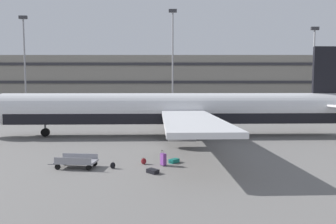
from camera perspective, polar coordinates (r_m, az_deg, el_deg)
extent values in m
plane|color=slate|center=(34.45, 2.95, -4.16)|extent=(600.00, 600.00, 0.00)
cube|color=gray|center=(83.98, 1.36, 5.66)|extent=(137.85, 17.89, 13.57)
cube|color=#2D2D33|center=(74.98, 1.48, 2.33)|extent=(136.47, 0.24, 0.70)
cube|color=#2D2D33|center=(74.94, 1.49, 5.78)|extent=(136.47, 0.24, 0.70)
cube|color=#2D2D33|center=(75.17, 1.50, 9.23)|extent=(136.47, 0.24, 0.70)
cylinder|color=silver|center=(32.55, 1.11, 0.63)|extent=(36.67, 4.75, 3.43)
cube|color=black|center=(32.63, 1.11, -1.02)|extent=(35.21, 4.63, 1.10)
cube|color=black|center=(37.82, 29.20, 7.09)|extent=(4.12, 0.51, 5.14)
cube|color=silver|center=(40.45, 26.12, 1.54)|extent=(1.99, 5.20, 0.20)
cube|color=silver|center=(23.33, 4.76, -1.60)|extent=(4.95, 15.51, 0.36)
cube|color=silver|center=(41.99, 1.82, 1.17)|extent=(4.95, 15.51, 0.36)
cylinder|color=#9E9EA3|center=(26.17, 2.95, -3.66)|extent=(2.52, 1.97, 1.88)
cylinder|color=#9E9EA3|center=(39.30, 1.34, -0.88)|extent=(2.52, 1.97, 1.88)
cylinder|color=black|center=(34.99, -22.31, -3.62)|extent=(0.91, 0.38, 0.90)
cylinder|color=slate|center=(34.91, -22.34, -2.59)|extent=(0.20, 0.20, 1.28)
cylinder|color=black|center=(31.50, 3.91, -4.17)|extent=(0.91, 0.38, 0.90)
cylinder|color=slate|center=(31.41, 3.92, -3.02)|extent=(0.20, 0.20, 1.28)
cylinder|color=black|center=(34.37, 3.42, -3.43)|extent=(0.91, 0.38, 0.90)
cylinder|color=slate|center=(34.29, 3.43, -2.37)|extent=(0.20, 0.20, 1.28)
cylinder|color=gray|center=(74.88, -25.61, 8.05)|extent=(0.36, 0.36, 20.65)
cube|color=#333338|center=(76.35, -25.90, 16.07)|extent=(1.80, 0.50, 0.70)
cylinder|color=gray|center=(67.60, 1.16, 9.53)|extent=(0.36, 0.36, 22.08)
cube|color=#333338|center=(69.51, 1.17, 18.92)|extent=(1.80, 0.50, 0.70)
cylinder|color=gray|center=(75.03, 26.43, 7.08)|extent=(0.36, 0.36, 18.22)
cube|color=#333338|center=(76.10, 26.69, 14.21)|extent=(1.80, 0.50, 0.70)
cube|color=#147266|center=(21.17, 1.41, -9.39)|extent=(0.81, 0.80, 0.26)
cube|color=black|center=(20.90, 0.66, -9.57)|extent=(0.16, 0.16, 0.02)
cube|color=#72388C|center=(20.32, -0.68, -9.07)|extent=(0.44, 0.51, 0.79)
cylinder|color=#333338|center=(20.28, -1.04, -7.65)|extent=(0.02, 0.02, 0.21)
cylinder|color=#333338|center=(20.07, -0.69, -7.78)|extent=(0.02, 0.02, 0.21)
cube|color=black|center=(20.15, -0.87, -7.43)|extent=(0.15, 0.22, 0.02)
cylinder|color=black|center=(20.62, -0.68, -10.07)|extent=(0.05, 0.04, 0.05)
cylinder|color=black|center=(20.33, -0.17, -10.29)|extent=(0.05, 0.04, 0.05)
cylinder|color=black|center=(20.53, -1.17, -10.14)|extent=(0.05, 0.04, 0.05)
cylinder|color=black|center=(20.23, -0.67, -10.36)|extent=(0.05, 0.04, 0.05)
cube|color=black|center=(18.70, -2.72, -11.31)|extent=(0.85, 0.84, 0.25)
cube|color=black|center=(18.98, -3.55, -11.07)|extent=(0.18, 0.18, 0.02)
ellipsoid|color=black|center=(20.01, -10.36, -10.08)|extent=(0.39, 0.32, 0.41)
ellipsoid|color=black|center=(20.10, -10.42, -10.19)|extent=(0.25, 0.18, 0.18)
torus|color=black|center=(19.93, -10.34, -9.50)|extent=(0.08, 0.05, 0.08)
cube|color=black|center=(19.91, -10.56, -10.16)|extent=(0.04, 0.04, 0.35)
cube|color=black|center=(19.95, -10.02, -10.11)|extent=(0.04, 0.04, 0.35)
ellipsoid|color=maroon|center=(20.81, -4.46, -9.43)|extent=(0.41, 0.31, 0.42)
ellipsoid|color=maroon|center=(20.71, -4.43, -9.67)|extent=(0.27, 0.16, 0.19)
torus|color=black|center=(20.79, -4.48, -8.82)|extent=(0.08, 0.03, 0.08)
cube|color=black|center=(20.93, -4.21, -9.35)|extent=(0.04, 0.03, 0.36)
cube|color=black|center=(20.91, -4.77, -9.36)|extent=(0.04, 0.03, 0.36)
cube|color=gray|center=(20.70, -16.97, -9.09)|extent=(2.71, 1.55, 0.12)
cylinder|color=#4C4C51|center=(21.44, -21.08, -9.39)|extent=(0.70, 0.12, 0.05)
cube|color=gray|center=(20.10, -17.68, -8.93)|extent=(2.46, 0.28, 0.40)
cube|color=gray|center=(21.21, -16.33, -8.19)|extent=(2.46, 0.28, 0.40)
cylinder|color=black|center=(20.69, -20.26, -9.87)|extent=(0.37, 0.13, 0.36)
cylinder|color=black|center=(21.66, -18.96, -9.19)|extent=(0.37, 0.13, 0.36)
cylinder|color=black|center=(19.88, -14.78, -10.32)|extent=(0.37, 0.13, 0.36)
cylinder|color=black|center=(20.89, -13.70, -9.58)|extent=(0.37, 0.13, 0.36)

